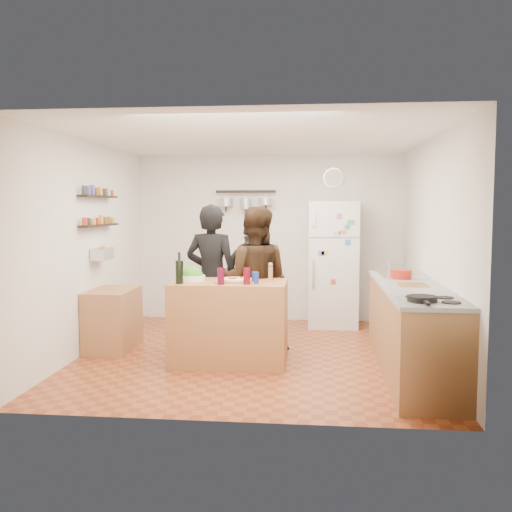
# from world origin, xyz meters

# --- Properties ---
(room_shell) EXTENTS (4.20, 4.20, 4.20)m
(room_shell) POSITION_xyz_m (0.00, 0.39, 1.25)
(room_shell) COLOR brown
(room_shell) RESTS_ON ground
(prep_island) EXTENTS (1.25, 0.72, 0.91)m
(prep_island) POSITION_xyz_m (-0.25, -0.39, 0.46)
(prep_island) COLOR #A06B3A
(prep_island) RESTS_ON floor
(pizza_board) EXTENTS (0.42, 0.34, 0.02)m
(pizza_board) POSITION_xyz_m (-0.17, -0.41, 0.92)
(pizza_board) COLOR olive
(pizza_board) RESTS_ON prep_island
(pizza) EXTENTS (0.34, 0.34, 0.02)m
(pizza) POSITION_xyz_m (-0.17, -0.41, 0.94)
(pizza) COLOR beige
(pizza) RESTS_ON pizza_board
(salad_bowl) EXTENTS (0.29, 0.29, 0.06)m
(salad_bowl) POSITION_xyz_m (-0.67, -0.34, 0.94)
(salad_bowl) COLOR white
(salad_bowl) RESTS_ON prep_island
(wine_bottle) EXTENTS (0.08, 0.08, 0.25)m
(wine_bottle) POSITION_xyz_m (-0.75, -0.61, 1.03)
(wine_bottle) COLOR black
(wine_bottle) RESTS_ON prep_island
(wine_glass_near) EXTENTS (0.07, 0.07, 0.18)m
(wine_glass_near) POSITION_xyz_m (-0.30, -0.63, 1.00)
(wine_glass_near) COLOR #51071E
(wine_glass_near) RESTS_ON prep_island
(wine_glass_far) EXTENTS (0.07, 0.07, 0.18)m
(wine_glass_far) POSITION_xyz_m (-0.03, -0.59, 1.00)
(wine_glass_far) COLOR #5C0715
(wine_glass_far) RESTS_ON prep_island
(pepper_mill) EXTENTS (0.05, 0.05, 0.16)m
(pepper_mill) POSITION_xyz_m (0.20, -0.34, 0.99)
(pepper_mill) COLOR #A07443
(pepper_mill) RESTS_ON prep_island
(salt_canister) EXTENTS (0.08, 0.08, 0.12)m
(salt_canister) POSITION_xyz_m (0.05, -0.51, 0.97)
(salt_canister) COLOR navy
(salt_canister) RESTS_ON prep_island
(person_left) EXTENTS (0.70, 0.51, 1.76)m
(person_left) POSITION_xyz_m (-0.54, 0.18, 0.88)
(person_left) COLOR black
(person_left) RESTS_ON floor
(person_center) EXTENTS (0.85, 0.67, 1.73)m
(person_center) POSITION_xyz_m (-0.02, 0.11, 0.86)
(person_center) COLOR black
(person_center) RESTS_ON floor
(person_back) EXTENTS (1.00, 0.72, 1.57)m
(person_back) POSITION_xyz_m (-0.10, 0.72, 0.79)
(person_back) COLOR #302D2B
(person_back) RESTS_ON floor
(counter_run) EXTENTS (0.63, 2.63, 0.90)m
(counter_run) POSITION_xyz_m (1.70, -0.55, 0.45)
(counter_run) COLOR #9E7042
(counter_run) RESTS_ON floor
(stove_top) EXTENTS (0.60, 0.62, 0.02)m
(stove_top) POSITION_xyz_m (1.70, -1.50, 0.91)
(stove_top) COLOR white
(stove_top) RESTS_ON counter_run
(skillet) EXTENTS (0.25, 0.25, 0.05)m
(skillet) POSITION_xyz_m (1.60, -1.57, 0.94)
(skillet) COLOR black
(skillet) RESTS_ON stove_top
(sink) EXTENTS (0.50, 0.80, 0.03)m
(sink) POSITION_xyz_m (1.70, 0.30, 0.92)
(sink) COLOR silver
(sink) RESTS_ON counter_run
(cutting_board) EXTENTS (0.30, 0.40, 0.02)m
(cutting_board) POSITION_xyz_m (1.70, -0.53, 0.91)
(cutting_board) COLOR brown
(cutting_board) RESTS_ON counter_run
(red_bowl) EXTENTS (0.24, 0.24, 0.10)m
(red_bowl) POSITION_xyz_m (1.65, -0.03, 0.97)
(red_bowl) COLOR #AF1F14
(red_bowl) RESTS_ON counter_run
(fridge) EXTENTS (0.70, 0.68, 1.80)m
(fridge) POSITION_xyz_m (0.95, 1.75, 0.90)
(fridge) COLOR white
(fridge) RESTS_ON floor
(wall_clock) EXTENTS (0.30, 0.03, 0.30)m
(wall_clock) POSITION_xyz_m (0.95, 2.08, 2.15)
(wall_clock) COLOR silver
(wall_clock) RESTS_ON back_wall
(spice_shelf_lower) EXTENTS (0.12, 1.00, 0.02)m
(spice_shelf_lower) POSITION_xyz_m (-1.93, 0.20, 1.50)
(spice_shelf_lower) COLOR black
(spice_shelf_lower) RESTS_ON left_wall
(spice_shelf_upper) EXTENTS (0.12, 1.00, 0.02)m
(spice_shelf_upper) POSITION_xyz_m (-1.93, 0.20, 1.85)
(spice_shelf_upper) COLOR black
(spice_shelf_upper) RESTS_ON left_wall
(produce_basket) EXTENTS (0.18, 0.35, 0.14)m
(produce_basket) POSITION_xyz_m (-1.90, 0.20, 1.15)
(produce_basket) COLOR silver
(produce_basket) RESTS_ON left_wall
(side_table) EXTENTS (0.50, 0.80, 0.73)m
(side_table) POSITION_xyz_m (-1.74, 0.07, 0.36)
(side_table) COLOR #AB7047
(side_table) RESTS_ON floor
(pot_rack) EXTENTS (0.90, 0.04, 0.04)m
(pot_rack) POSITION_xyz_m (-0.35, 2.00, 1.95)
(pot_rack) COLOR black
(pot_rack) RESTS_ON back_wall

